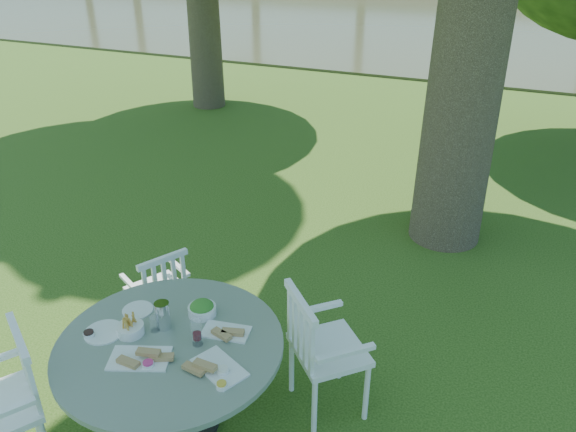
# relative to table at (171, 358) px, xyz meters

# --- Properties ---
(ground) EXTENTS (140.00, 140.00, 0.00)m
(ground) POSITION_rel_table_xyz_m (0.09, 1.58, -0.62)
(ground) COLOR #1E3C0C
(ground) RESTS_ON ground
(table) EXTENTS (1.50, 1.50, 0.75)m
(table) POSITION_rel_table_xyz_m (0.00, 0.00, 0.00)
(table) COLOR black
(table) RESTS_ON ground
(chair_ne) EXTENTS (0.69, 0.70, 1.01)m
(chair_ne) POSITION_rel_table_xyz_m (0.83, 0.53, -0.03)
(chair_ne) COLOR white
(chair_ne) RESTS_ON ground
(chair_nw) EXTENTS (0.56, 0.57, 0.85)m
(chair_nw) POSITION_rel_table_xyz_m (-0.63, 0.78, -0.12)
(chair_nw) COLOR white
(chair_nw) RESTS_ON ground
(chair_sw) EXTENTS (0.68, 0.67, 1.00)m
(chair_sw) POSITION_rel_table_xyz_m (-0.75, -0.64, -0.03)
(chair_sw) COLOR white
(chair_sw) RESTS_ON ground
(tableware) EXTENTS (1.21, 0.83, 0.20)m
(tableware) POSITION_rel_table_xyz_m (-0.06, 0.07, 0.17)
(tableware) COLOR white
(tableware) RESTS_ON table
(river) EXTENTS (100.00, 28.00, 0.12)m
(river) POSITION_rel_table_xyz_m (0.09, 24.58, -0.62)
(river) COLOR #3B3D24
(river) RESTS_ON ground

